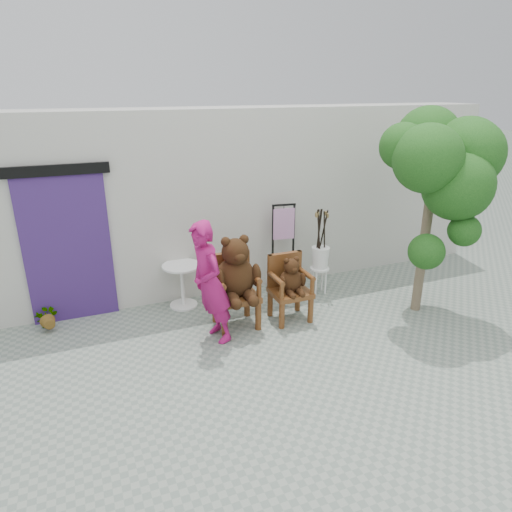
{
  "coord_description": "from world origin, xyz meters",
  "views": [
    {
      "loc": [
        -2.79,
        -4.2,
        3.32
      ],
      "look_at": [
        -0.43,
        1.67,
        0.95
      ],
      "focal_mm": 32.0,
      "sensor_mm": 36.0,
      "label": 1
    }
  ],
  "objects_px": {
    "chair_small": "(290,282)",
    "stool_bucket": "(320,257)",
    "chair_big": "(236,277)",
    "tree": "(448,163)",
    "person": "(210,283)",
    "cafe_table": "(182,280)",
    "display_stand": "(283,257)"
  },
  "relations": [
    {
      "from": "person",
      "to": "stool_bucket",
      "type": "bearing_deg",
      "value": 99.67
    },
    {
      "from": "tree",
      "to": "chair_small",
      "type": "bearing_deg",
      "value": 164.6
    },
    {
      "from": "chair_big",
      "to": "display_stand",
      "type": "bearing_deg",
      "value": 37.81
    },
    {
      "from": "chair_small",
      "to": "tree",
      "type": "relative_size",
      "value": 0.33
    },
    {
      "from": "person",
      "to": "stool_bucket",
      "type": "height_order",
      "value": "person"
    },
    {
      "from": "chair_big",
      "to": "person",
      "type": "distance_m",
      "value": 0.54
    },
    {
      "from": "tree",
      "to": "chair_big",
      "type": "bearing_deg",
      "value": 167.17
    },
    {
      "from": "display_stand",
      "to": "stool_bucket",
      "type": "distance_m",
      "value": 0.63
    },
    {
      "from": "person",
      "to": "cafe_table",
      "type": "height_order",
      "value": "person"
    },
    {
      "from": "display_stand",
      "to": "chair_big",
      "type": "bearing_deg",
      "value": -133.53
    },
    {
      "from": "chair_big",
      "to": "person",
      "type": "bearing_deg",
      "value": -148.52
    },
    {
      "from": "chair_big",
      "to": "stool_bucket",
      "type": "relative_size",
      "value": 0.95
    },
    {
      "from": "chair_small",
      "to": "stool_bucket",
      "type": "relative_size",
      "value": 0.68
    },
    {
      "from": "person",
      "to": "display_stand",
      "type": "height_order",
      "value": "person"
    },
    {
      "from": "chair_small",
      "to": "cafe_table",
      "type": "distance_m",
      "value": 1.72
    },
    {
      "from": "chair_big",
      "to": "display_stand",
      "type": "xyz_separation_m",
      "value": [
        1.17,
        0.91,
        -0.19
      ]
    },
    {
      "from": "chair_small",
      "to": "tree",
      "type": "xyz_separation_m",
      "value": [
        2.12,
        -0.59,
        1.7
      ]
    },
    {
      "from": "stool_bucket",
      "to": "tree",
      "type": "relative_size",
      "value": 0.48
    },
    {
      "from": "chair_big",
      "to": "stool_bucket",
      "type": "xyz_separation_m",
      "value": [
        1.69,
        0.55,
        -0.13
      ]
    },
    {
      "from": "chair_small",
      "to": "person",
      "type": "height_order",
      "value": "person"
    },
    {
      "from": "person",
      "to": "display_stand",
      "type": "relative_size",
      "value": 1.14
    },
    {
      "from": "chair_big",
      "to": "tree",
      "type": "bearing_deg",
      "value": -12.83
    },
    {
      "from": "chair_big",
      "to": "person",
      "type": "relative_size",
      "value": 0.8
    },
    {
      "from": "chair_small",
      "to": "tree",
      "type": "bearing_deg",
      "value": -15.4
    },
    {
      "from": "chair_big",
      "to": "tree",
      "type": "distance_m",
      "value": 3.38
    },
    {
      "from": "chair_small",
      "to": "display_stand",
      "type": "bearing_deg",
      "value": 70.46
    },
    {
      "from": "stool_bucket",
      "to": "tree",
      "type": "height_order",
      "value": "tree"
    },
    {
      "from": "cafe_table",
      "to": "person",
      "type": "bearing_deg",
      "value": -84.44
    },
    {
      "from": "display_stand",
      "to": "stool_bucket",
      "type": "relative_size",
      "value": 1.04
    },
    {
      "from": "cafe_table",
      "to": "tree",
      "type": "bearing_deg",
      "value": -24.24
    },
    {
      "from": "person",
      "to": "tree",
      "type": "xyz_separation_m",
      "value": [
        3.4,
        -0.39,
        1.44
      ]
    },
    {
      "from": "chair_small",
      "to": "tree",
      "type": "distance_m",
      "value": 2.79
    }
  ]
}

